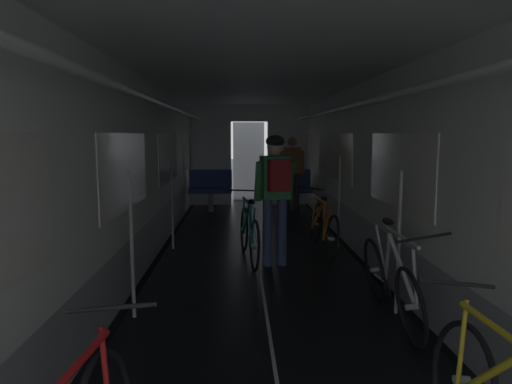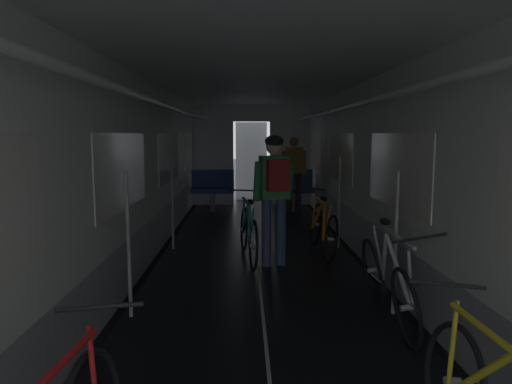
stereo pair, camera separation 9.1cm
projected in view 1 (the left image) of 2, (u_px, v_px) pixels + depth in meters
name	position (u px, v px, depth m)	size (l,w,h in m)	color
train_car_shell	(260.00, 138.00, 5.64)	(3.14, 12.34, 2.57)	black
bench_seat_far_left	(210.00, 187.00, 10.18)	(0.98, 0.51, 0.95)	gray
bench_seat_far_right	(290.00, 186.00, 10.25)	(0.98, 0.51, 0.95)	gray
bicycle_white	(391.00, 281.00, 4.21)	(0.44, 1.69, 0.96)	black
bicycle_orange	(323.00, 228.00, 6.59)	(0.44, 1.69, 0.96)	black
person_cyclist_aisle	(275.00, 186.00, 5.88)	(0.56, 0.45, 1.73)	#384C75
bicycle_teal_in_aisle	(249.00, 233.00, 6.21)	(0.44, 1.69, 0.94)	black
person_standing_near_bench	(292.00, 170.00, 9.83)	(0.53, 0.23, 1.69)	#2D2D33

